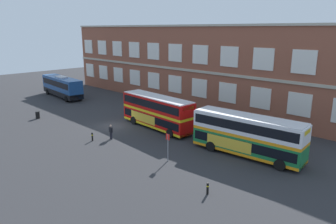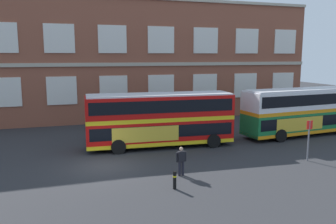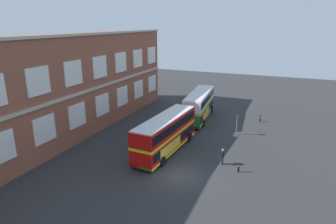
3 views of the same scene
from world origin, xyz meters
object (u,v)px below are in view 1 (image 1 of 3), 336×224
at_px(safety_bollard_west, 92,137).
at_px(touring_coach, 62,87).
at_px(double_decker_middle, 247,135).
at_px(bus_stand_flag, 168,145).
at_px(double_decker_near, 157,111).
at_px(safety_bollard_east, 208,188).
at_px(station_litter_bin, 38,115).
at_px(waiting_passenger, 111,131).

bearing_deg(safety_bollard_west, touring_coach, 159.51).
bearing_deg(double_decker_middle, bus_stand_flag, -125.40).
relative_size(double_decker_near, safety_bollard_west, 11.73).
distance_m(touring_coach, safety_bollard_east, 41.94).
relative_size(bus_stand_flag, safety_bollard_west, 2.84).
distance_m(double_decker_near, safety_bollard_east, 17.26).
bearing_deg(safety_bollard_west, safety_bollard_east, -1.18).
bearing_deg(bus_stand_flag, touring_coach, 168.26).
relative_size(double_decker_near, station_litter_bin, 10.82).
bearing_deg(safety_bollard_east, touring_coach, 166.98).
bearing_deg(double_decker_middle, safety_bollard_east, -77.31).
height_order(safety_bollard_west, safety_bollard_east, same).
bearing_deg(waiting_passenger, safety_bollard_east, -7.94).
height_order(double_decker_near, station_litter_bin, double_decker_near).
bearing_deg(double_decker_near, safety_bollard_east, -30.62).
xyz_separation_m(double_decker_middle, station_litter_bin, (-27.88, -8.76, -1.63)).
bearing_deg(station_litter_bin, safety_bollard_west, 1.56).
xyz_separation_m(touring_coach, bus_stand_flag, (34.31, -7.13, -0.27)).
xyz_separation_m(waiting_passenger, station_litter_bin, (-14.39, -2.18, -0.41)).
height_order(waiting_passenger, station_litter_bin, waiting_passenger).
height_order(double_decker_near, double_decker_middle, same).
xyz_separation_m(station_litter_bin, safety_bollard_east, (29.85, 0.03, -0.03)).
bearing_deg(station_litter_bin, bus_stand_flag, 5.74).
xyz_separation_m(double_decker_middle, bus_stand_flag, (-4.56, -6.41, -0.51)).
distance_m(waiting_passenger, safety_bollard_east, 15.61).
xyz_separation_m(bus_stand_flag, safety_bollard_west, (-9.94, -1.98, -1.14)).
bearing_deg(station_litter_bin, waiting_passenger, 8.62).
bearing_deg(station_litter_bin, double_decker_middle, 17.44).
xyz_separation_m(double_decker_middle, safety_bollard_west, (-14.50, -8.39, -1.66)).
relative_size(touring_coach, safety_bollard_east, 12.81).
relative_size(touring_coach, safety_bollard_west, 12.81).
bearing_deg(safety_bollard_east, safety_bollard_west, 178.82).
bearing_deg(double_decker_near, double_decker_middle, -0.07).
height_order(double_decker_middle, waiting_passenger, double_decker_middle).
distance_m(touring_coach, station_litter_bin, 14.58).
bearing_deg(station_litter_bin, double_decker_near, 30.22).
bearing_deg(double_decker_near, safety_bollard_west, -101.34).
height_order(station_litter_bin, safety_bollard_east, station_litter_bin).
height_order(bus_stand_flag, safety_bollard_west, bus_stand_flag).
relative_size(touring_coach, waiting_passenger, 7.16).
height_order(double_decker_near, bus_stand_flag, double_decker_near).
height_order(double_decker_middle, safety_bollard_west, double_decker_middle).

